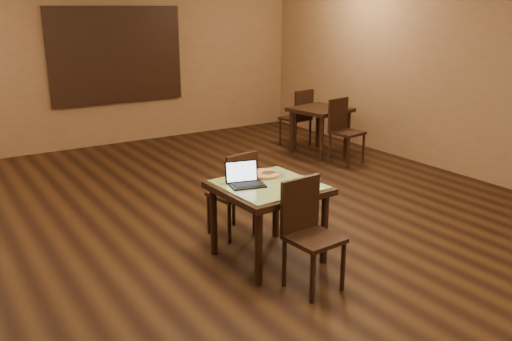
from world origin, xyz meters
TOP-DOWN VIEW (x-y plane):
  - ground at (0.00, 0.00)m, footprint 10.00×10.00m
  - wall_back at (0.00, 5.00)m, footprint 8.00×0.02m
  - wall_right at (4.00, 0.00)m, footprint 0.02×10.00m
  - mural at (0.50, 4.96)m, footprint 2.34×0.05m
  - tiled_table at (0.09, -0.33)m, footprint 0.96×0.96m
  - chair_main_near at (0.08, -0.95)m, footprint 0.45×0.45m
  - chair_main_far at (0.10, 0.29)m, footprint 0.46×0.46m
  - laptop at (-0.11, -0.23)m, footprint 0.36×0.32m
  - plate at (0.31, -0.51)m, footprint 0.27×0.27m
  - pizza_slice at (0.31, -0.51)m, footprint 0.22×0.22m
  - pizza_pan at (0.21, -0.09)m, footprint 0.40×0.40m
  - pizza_whole at (0.21, -0.09)m, footprint 0.31×0.31m
  - spatula at (0.23, -0.11)m, footprint 0.21×0.26m
  - napkin_roll at (0.49, -0.47)m, footprint 0.13×0.16m
  - other_table_a at (3.00, 2.47)m, footprint 0.94×0.94m
  - other_table_a_chair_near at (2.99, 1.89)m, footprint 0.50×0.50m
  - other_table_a_chair_far at (3.01, 3.05)m, footprint 0.50×0.50m

SIDE VIEW (x-z plane):
  - ground at x=0.00m, z-range 0.00..0.00m
  - chair_main_far at x=0.10m, z-range 0.06..0.99m
  - chair_main_near at x=0.08m, z-range 0.06..1.02m
  - other_table_a_chair_near at x=2.99m, z-range 0.06..1.06m
  - other_table_a_chair_far at x=3.01m, z-range 0.06..1.06m
  - other_table_a at x=3.00m, z-range 0.25..1.03m
  - tiled_table at x=0.09m, z-range 0.28..1.04m
  - pizza_pan at x=0.21m, z-range 0.76..0.77m
  - plate at x=0.31m, z-range 0.76..0.78m
  - pizza_whole at x=0.21m, z-range 0.77..0.79m
  - napkin_roll at x=0.49m, z-range 0.76..0.80m
  - pizza_slice at x=0.31m, z-range 0.77..0.80m
  - spatula at x=0.23m, z-range 0.78..0.80m
  - laptop at x=-0.11m, z-range 0.71..0.93m
  - wall_back at x=0.00m, z-range 0.00..3.00m
  - wall_right at x=4.00m, z-range 0.00..3.00m
  - mural at x=0.50m, z-range 0.73..2.37m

